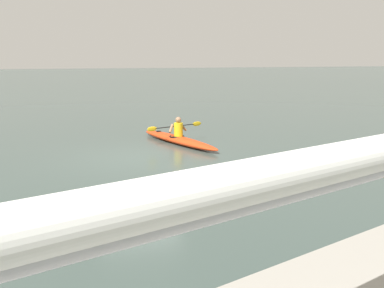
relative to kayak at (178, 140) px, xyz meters
name	(u,v)px	position (x,y,z in m)	size (l,w,h in m)	color
ground_plane	(138,158)	(1.66, 1.97, -0.14)	(160.00, 160.00, 0.00)	#384742
kayak	(178,140)	(0.00, 0.00, 0.00)	(2.37, 4.38, 0.27)	red
kayaker	(178,128)	(0.01, -0.02, 0.44)	(2.19, 0.99, 0.70)	yellow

